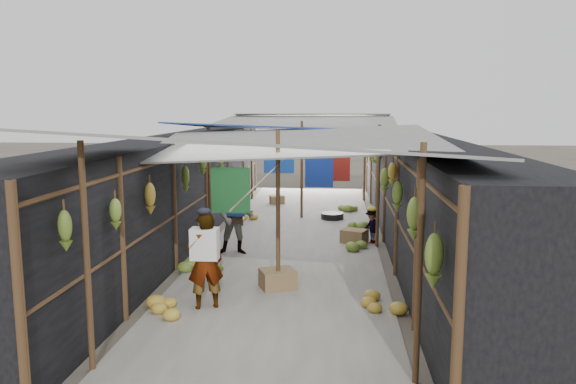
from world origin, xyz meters
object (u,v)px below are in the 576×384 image
(crate_near, at_px, (278,279))
(black_basin, at_px, (332,216))
(vendor_elderly, at_px, (205,261))
(vendor_seated, at_px, (372,227))
(shopper_blue, at_px, (235,217))

(crate_near, relative_size, black_basin, 0.91)
(crate_near, relative_size, vendor_elderly, 0.38)
(black_basin, height_order, vendor_seated, vendor_seated)
(crate_near, bearing_deg, shopper_blue, 94.05)
(vendor_elderly, height_order, vendor_seated, vendor_elderly)
(shopper_blue, height_order, vendor_seated, shopper_blue)
(vendor_elderly, bearing_deg, crate_near, -157.77)
(crate_near, height_order, vendor_seated, vendor_seated)
(vendor_elderly, height_order, shopper_blue, shopper_blue)
(black_basin, relative_size, vendor_seated, 0.78)
(black_basin, height_order, shopper_blue, shopper_blue)
(crate_near, distance_m, shopper_blue, 2.46)
(black_basin, xyz_separation_m, vendor_elderly, (-1.80, -6.85, 0.63))
(crate_near, distance_m, black_basin, 5.92)
(crate_near, xyz_separation_m, vendor_elderly, (-0.96, -0.99, 0.56))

